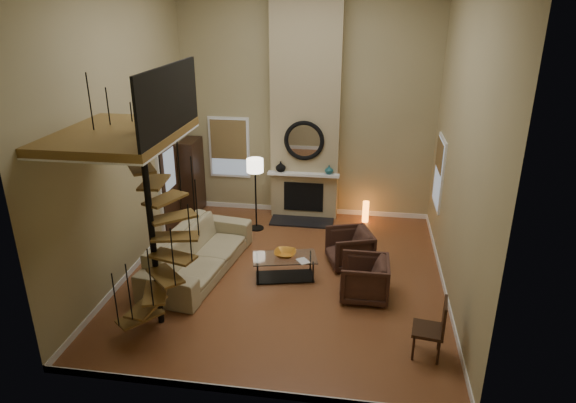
# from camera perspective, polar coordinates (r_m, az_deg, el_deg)

# --- Properties ---
(ground) EXTENTS (6.00, 6.50, 0.01)m
(ground) POSITION_cam_1_polar(r_m,az_deg,el_deg) (10.03, -0.35, -8.32)
(ground) COLOR #965830
(ground) RESTS_ON ground
(back_wall) EXTENTS (6.00, 0.02, 5.50)m
(back_wall) POSITION_cam_1_polar(r_m,az_deg,el_deg) (12.11, 2.09, 10.94)
(back_wall) COLOR tan
(back_wall) RESTS_ON ground
(front_wall) EXTENTS (6.00, 0.02, 5.50)m
(front_wall) POSITION_cam_1_polar(r_m,az_deg,el_deg) (5.95, -5.37, -0.83)
(front_wall) COLOR tan
(front_wall) RESTS_ON ground
(left_wall) EXTENTS (0.02, 6.50, 5.50)m
(left_wall) POSITION_cam_1_polar(r_m,az_deg,el_deg) (9.89, -17.98, 7.42)
(left_wall) COLOR tan
(left_wall) RESTS_ON ground
(right_wall) EXTENTS (0.02, 6.50, 5.50)m
(right_wall) POSITION_cam_1_polar(r_m,az_deg,el_deg) (9.01, 18.91, 5.97)
(right_wall) COLOR tan
(right_wall) RESTS_ON ground
(baseboard_back) EXTENTS (6.00, 0.02, 0.12)m
(baseboard_back) POSITION_cam_1_polar(r_m,az_deg,el_deg) (12.88, 1.92, -0.90)
(baseboard_back) COLOR white
(baseboard_back) RESTS_ON ground
(baseboard_front) EXTENTS (6.00, 0.02, 0.12)m
(baseboard_front) POSITION_cam_1_polar(r_m,az_deg,el_deg) (7.41, -4.58, -20.37)
(baseboard_front) COLOR white
(baseboard_front) RESTS_ON ground
(baseboard_left) EXTENTS (0.02, 6.50, 0.12)m
(baseboard_left) POSITION_cam_1_polar(r_m,az_deg,el_deg) (10.82, -16.29, -6.48)
(baseboard_left) COLOR white
(baseboard_left) RESTS_ON ground
(baseboard_right) EXTENTS (0.02, 6.50, 0.12)m
(baseboard_right) POSITION_cam_1_polar(r_m,az_deg,el_deg) (10.03, 16.98, -8.95)
(baseboard_right) COLOR white
(baseboard_right) RESTS_ON ground
(chimney_breast) EXTENTS (1.60, 0.38, 5.50)m
(chimney_breast) POSITION_cam_1_polar(r_m,az_deg,el_deg) (11.93, 1.98, 10.77)
(chimney_breast) COLOR tan
(chimney_breast) RESTS_ON ground
(hearth) EXTENTS (1.50, 0.60, 0.04)m
(hearth) POSITION_cam_1_polar(r_m,az_deg,el_deg) (12.29, 1.54, -2.26)
(hearth) COLOR black
(hearth) RESTS_ON ground
(firebox) EXTENTS (0.95, 0.02, 0.72)m
(firebox) POSITION_cam_1_polar(r_m,az_deg,el_deg) (12.35, 1.74, 0.53)
(firebox) COLOR black
(firebox) RESTS_ON chimney_breast
(mantel) EXTENTS (1.70, 0.18, 0.06)m
(mantel) POSITION_cam_1_polar(r_m,az_deg,el_deg) (12.07, 1.72, 3.04)
(mantel) COLOR white
(mantel) RESTS_ON chimney_breast
(mirror_frame) EXTENTS (0.94, 0.10, 0.94)m
(mirror_frame) POSITION_cam_1_polar(r_m,az_deg,el_deg) (11.89, 1.80, 6.79)
(mirror_frame) COLOR black
(mirror_frame) RESTS_ON chimney_breast
(mirror_disc) EXTENTS (0.80, 0.01, 0.80)m
(mirror_disc) POSITION_cam_1_polar(r_m,az_deg,el_deg) (11.90, 1.81, 6.80)
(mirror_disc) COLOR white
(mirror_disc) RESTS_ON chimney_breast
(vase_left) EXTENTS (0.24, 0.24, 0.25)m
(vase_left) POSITION_cam_1_polar(r_m,az_deg,el_deg) (12.13, -0.83, 3.92)
(vase_left) COLOR black
(vase_left) RESTS_ON mantel
(vase_right) EXTENTS (0.20, 0.20, 0.21)m
(vase_right) POSITION_cam_1_polar(r_m,az_deg,el_deg) (12.01, 4.60, 3.57)
(vase_right) COLOR #174D53
(vase_right) RESTS_ON mantel
(window_back) EXTENTS (1.02, 0.06, 1.52)m
(window_back) POSITION_cam_1_polar(r_m,az_deg,el_deg) (12.70, -6.58, 6.10)
(window_back) COLOR white
(window_back) RESTS_ON back_wall
(window_right) EXTENTS (0.06, 1.02, 1.52)m
(window_right) POSITION_cam_1_polar(r_m,az_deg,el_deg) (11.21, 16.51, 3.22)
(window_right) COLOR white
(window_right) RESTS_ON right_wall
(entry_door) EXTENTS (0.10, 1.05, 2.16)m
(entry_door) POSITION_cam_1_polar(r_m,az_deg,el_deg) (11.92, -13.13, 1.71)
(entry_door) COLOR white
(entry_door) RESTS_ON ground
(loft) EXTENTS (1.70, 2.20, 1.09)m
(loft) POSITION_cam_1_polar(r_m,az_deg,el_deg) (7.79, -17.75, 7.46)
(loft) COLOR brown
(loft) RESTS_ON left_wall
(spiral_stair) EXTENTS (1.47, 1.47, 4.06)m
(spiral_stair) POSITION_cam_1_polar(r_m,az_deg,el_deg) (8.15, -14.91, -2.45)
(spiral_stair) COLOR black
(spiral_stair) RESTS_ON ground
(hutch) EXTENTS (0.38, 0.81, 1.82)m
(hutch) POSITION_cam_1_polar(r_m,az_deg,el_deg) (12.79, -10.65, 2.82)
(hutch) COLOR black
(hutch) RESTS_ON ground
(sofa) EXTENTS (1.53, 3.05, 0.85)m
(sofa) POSITION_cam_1_polar(r_m,az_deg,el_deg) (10.20, -9.96, -5.57)
(sofa) COLOR tan
(sofa) RESTS_ON ground
(armchair_near) EXTENTS (1.06, 1.05, 0.77)m
(armchair_near) POSITION_cam_1_polar(r_m,az_deg,el_deg) (10.37, 7.28, -5.17)
(armchair_near) COLOR #3F251D
(armchair_near) RESTS_ON ground
(armchair_far) EXTENTS (0.86, 0.84, 0.78)m
(armchair_far) POSITION_cam_1_polar(r_m,az_deg,el_deg) (9.33, 8.98, -8.57)
(armchair_far) COLOR #3F251D
(armchair_far) RESTS_ON ground
(coffee_table) EXTENTS (1.31, 0.86, 0.45)m
(coffee_table) POSITION_cam_1_polar(r_m,az_deg,el_deg) (9.83, -0.37, -7.07)
(coffee_table) COLOR silver
(coffee_table) RESTS_ON ground
(bowl) EXTENTS (0.42, 0.42, 0.10)m
(bowl) POSITION_cam_1_polar(r_m,az_deg,el_deg) (9.77, -0.33, -5.83)
(bowl) COLOR orange
(bowl) RESTS_ON coffee_table
(book) EXTENTS (0.30, 0.31, 0.02)m
(book) POSITION_cam_1_polar(r_m,az_deg,el_deg) (9.57, 1.57, -6.71)
(book) COLOR gray
(book) RESTS_ON coffee_table
(floor_lamp) EXTENTS (0.38, 0.38, 1.70)m
(floor_lamp) POSITION_cam_1_polar(r_m,az_deg,el_deg) (11.47, -3.69, 3.39)
(floor_lamp) COLOR black
(floor_lamp) RESTS_ON ground
(accent_lamp) EXTENTS (0.15, 0.15, 0.53)m
(accent_lamp) POSITION_cam_1_polar(r_m,az_deg,el_deg) (12.39, 8.65, -1.16)
(accent_lamp) COLOR orange
(accent_lamp) RESTS_ON ground
(side_chair) EXTENTS (0.51, 0.51, 0.97)m
(side_chair) POSITION_cam_1_polar(r_m,az_deg,el_deg) (8.04, 16.03, -13.24)
(side_chair) COLOR black
(side_chair) RESTS_ON ground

